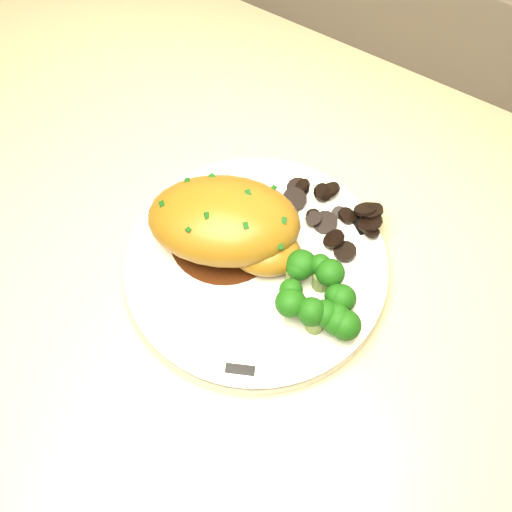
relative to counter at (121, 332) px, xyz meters
The scene contains 9 objects.
counter is the anchor object (origin of this frame).
plate 0.56m from the counter, ahead, with size 0.24×0.24×0.02m, color white.
rim_accent_0 0.60m from the counter, 13.56° to the left, with size 0.02×0.01×0.00m, color black.
rim_accent_1 0.53m from the counter, ahead, with size 0.02×0.01×0.00m, color black.
rim_accent_2 0.60m from the counter, 17.46° to the right, with size 0.02×0.01×0.00m, color black.
gravy_pool 0.55m from the counter, ahead, with size 0.10×0.10×0.00m, color #3C1A0A.
chicken_breast 0.58m from the counter, ahead, with size 0.17×0.14×0.05m.
mushroom_pile 0.59m from the counter, 12.05° to the left, with size 0.09×0.06×0.02m.
broccoli_florets 0.62m from the counter, ahead, with size 0.08×0.06×0.04m.
Camera 1 is at (0.45, 1.42, 1.49)m, focal length 45.00 mm.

